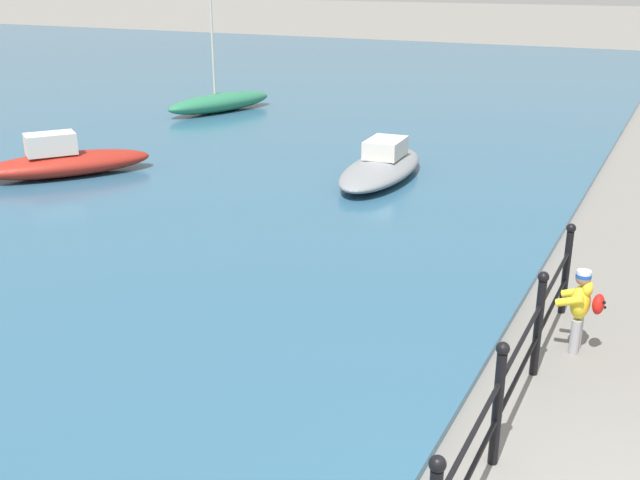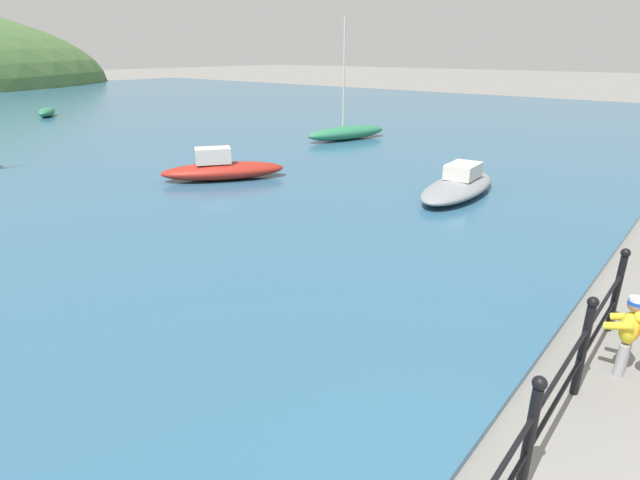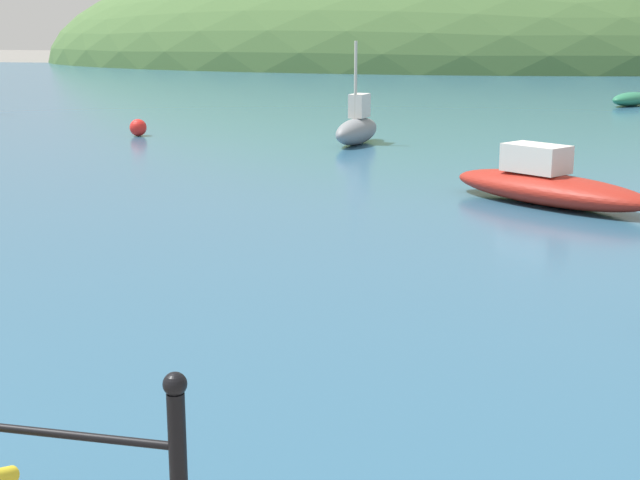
{
  "view_description": "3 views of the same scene",
  "coord_description": "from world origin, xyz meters",
  "px_view_note": "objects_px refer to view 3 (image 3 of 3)",
  "views": [
    {
      "loc": [
        -4.84,
        0.36,
        4.15
      ],
      "look_at": [
        3.53,
        4.55,
        0.78
      ],
      "focal_mm": 42.0,
      "sensor_mm": 36.0,
      "label": 1
    },
    {
      "loc": [
        -2.74,
        0.76,
        3.61
      ],
      "look_at": [
        2.96,
        5.46,
        0.79
      ],
      "focal_mm": 28.0,
      "sensor_mm": 36.0,
      "label": 2
    },
    {
      "loc": [
        5.96,
        -2.25,
        2.82
      ],
      "look_at": [
        4.38,
        4.76,
        1.1
      ],
      "focal_mm": 50.0,
      "sensor_mm": 36.0,
      "label": 3
    }
  ],
  "objects_px": {
    "mooring_buoy": "(138,128)",
    "boat_nearest_quay": "(547,185)",
    "boat_white_sailboat": "(357,128)",
    "boat_green_fishing": "(631,99)"
  },
  "relations": [
    {
      "from": "mooring_buoy",
      "to": "boat_nearest_quay",
      "type": "bearing_deg",
      "value": -34.87
    },
    {
      "from": "boat_white_sailboat",
      "to": "mooring_buoy",
      "type": "bearing_deg",
      "value": 176.45
    },
    {
      "from": "boat_white_sailboat",
      "to": "mooring_buoy",
      "type": "xyz_separation_m",
      "value": [
        -5.75,
        0.36,
        -0.17
      ]
    },
    {
      "from": "mooring_buoy",
      "to": "boat_white_sailboat",
      "type": "bearing_deg",
      "value": -3.55
    },
    {
      "from": "boat_green_fishing",
      "to": "boat_nearest_quay",
      "type": "relative_size",
      "value": 0.62
    },
    {
      "from": "boat_nearest_quay",
      "to": "boat_green_fishing",
      "type": "bearing_deg",
      "value": 80.22
    },
    {
      "from": "boat_nearest_quay",
      "to": "boat_white_sailboat",
      "type": "bearing_deg",
      "value": 122.72
    },
    {
      "from": "boat_green_fishing",
      "to": "mooring_buoy",
      "type": "bearing_deg",
      "value": -137.64
    },
    {
      "from": "boat_green_fishing",
      "to": "boat_white_sailboat",
      "type": "height_order",
      "value": "boat_white_sailboat"
    },
    {
      "from": "boat_nearest_quay",
      "to": "mooring_buoy",
      "type": "distance_m",
      "value": 12.18
    }
  ]
}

